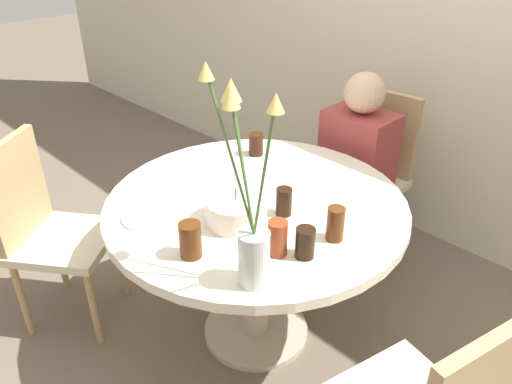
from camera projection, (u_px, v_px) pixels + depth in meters
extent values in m
plane|color=#6B5B4C|center=(256.00, 331.00, 2.36)|extent=(16.00, 16.00, 0.00)
cube|color=beige|center=(444.00, 7.00, 2.53)|extent=(8.00, 0.05, 2.60)
cylinder|color=beige|center=(256.00, 205.00, 2.01)|extent=(1.21, 1.21, 0.04)
cylinder|color=#B7AD99|center=(256.00, 272.00, 2.18)|extent=(0.12, 0.12, 0.65)
cylinder|color=#B7AD99|center=(256.00, 329.00, 2.35)|extent=(0.48, 0.48, 0.03)
cube|color=beige|center=(361.00, 185.00, 2.71)|extent=(0.43, 0.43, 0.04)
cube|color=tan|center=(384.00, 133.00, 2.70)|extent=(0.38, 0.06, 0.46)
cylinder|color=tan|center=(315.00, 221.00, 2.81)|extent=(0.03, 0.03, 0.41)
cylinder|color=tan|center=(368.00, 244.00, 2.61)|extent=(0.03, 0.03, 0.41)
cylinder|color=tan|center=(348.00, 198.00, 3.03)|extent=(0.03, 0.03, 0.41)
cylinder|color=tan|center=(399.00, 218.00, 2.84)|extent=(0.03, 0.03, 0.41)
cube|color=beige|center=(66.00, 241.00, 2.26)|extent=(0.56, 0.56, 0.04)
cube|color=tan|center=(16.00, 190.00, 2.16)|extent=(0.25, 0.33, 0.46)
cylinder|color=tan|center=(94.00, 308.00, 2.20)|extent=(0.03, 0.03, 0.41)
cylinder|color=tan|center=(123.00, 261.00, 2.49)|extent=(0.03, 0.03, 0.41)
cylinder|color=tan|center=(23.00, 300.00, 2.25)|extent=(0.03, 0.03, 0.41)
cylinder|color=tan|center=(60.00, 254.00, 2.54)|extent=(0.03, 0.03, 0.41)
cylinder|color=white|center=(236.00, 210.00, 1.84)|extent=(0.23, 0.23, 0.10)
cylinder|color=#E54C4C|center=(236.00, 194.00, 1.81)|extent=(0.01, 0.01, 0.04)
cylinder|color=silver|center=(254.00, 258.00, 1.52)|extent=(0.10, 0.10, 0.18)
cylinder|color=#4C7538|center=(243.00, 170.00, 1.38)|extent=(0.06, 0.04, 0.41)
cone|color=#EFCC66|center=(231.00, 98.00, 1.28)|extent=(0.05, 0.05, 0.06)
cylinder|color=#4C7538|center=(243.00, 165.00, 1.41)|extent=(0.12, 0.03, 0.41)
cone|color=#EFCC66|center=(231.00, 89.00, 1.35)|extent=(0.06, 0.06, 0.07)
cylinder|color=#4C7538|center=(263.00, 178.00, 1.28)|extent=(0.16, 0.10, 0.47)
cone|color=#EFCC66|center=(276.00, 103.00, 1.09)|extent=(0.04, 0.04, 0.05)
cylinder|color=#4C7538|center=(232.00, 158.00, 1.36)|extent=(0.11, 0.08, 0.48)
cone|color=#EFCC66|center=(206.00, 70.00, 1.25)|extent=(0.04, 0.04, 0.05)
cylinder|color=white|center=(147.00, 217.00, 1.88)|extent=(0.19, 0.19, 0.01)
cylinder|color=maroon|center=(278.00, 238.00, 1.66)|extent=(0.07, 0.07, 0.13)
cylinder|color=black|center=(305.00, 243.00, 1.65)|extent=(0.07, 0.07, 0.11)
cylinder|color=black|center=(284.00, 202.00, 1.88)|extent=(0.06, 0.06, 0.11)
cylinder|color=#51280F|center=(335.00, 224.00, 1.74)|extent=(0.06, 0.06, 0.13)
cylinder|color=#33190C|center=(256.00, 144.00, 2.34)|extent=(0.07, 0.07, 0.10)
cylinder|color=#51280F|center=(190.00, 240.00, 1.65)|extent=(0.08, 0.08, 0.13)
cube|color=#383333|center=(350.00, 222.00, 2.76)|extent=(0.31, 0.24, 0.45)
cube|color=#993838|center=(358.00, 151.00, 2.54)|extent=(0.34, 0.24, 0.42)
sphere|color=#D1A889|center=(365.00, 93.00, 2.39)|extent=(0.20, 0.20, 0.20)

